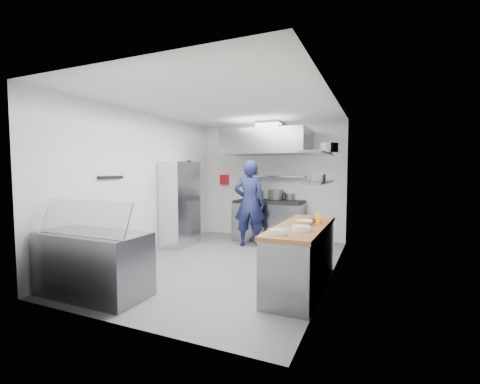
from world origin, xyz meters
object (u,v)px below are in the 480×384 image
at_px(wire_rack, 180,204).
at_px(display_case, 94,264).
at_px(gas_range, 269,222).
at_px(chef, 250,203).

xyz_separation_m(wire_rack, display_case, (0.53, -2.82, -0.50)).
xyz_separation_m(gas_range, wire_rack, (-1.63, -1.28, 0.48)).
xyz_separation_m(chef, display_case, (-0.87, -3.43, -0.52)).
xyz_separation_m(gas_range, display_case, (-1.10, -4.10, -0.03)).
relative_size(gas_range, chef, 0.85).
distance_m(gas_range, wire_rack, 2.13).
relative_size(gas_range, display_case, 1.07).
xyz_separation_m(gas_range, chef, (-0.23, -0.67, 0.50)).
bearing_deg(wire_rack, chef, 23.75).
height_order(wire_rack, display_case, wire_rack).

